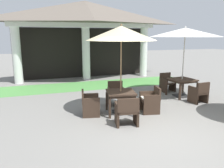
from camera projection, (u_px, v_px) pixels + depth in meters
The scene contains 14 objects.
ground_plane at pixel (154, 133), 5.98m from camera, with size 60.00×60.00×0.00m, color gray.
background_pavilion at pixel (85, 19), 12.69m from camera, with size 8.63×3.10×4.42m.
lawn_strip at pixel (94, 85), 11.77m from camera, with size 10.43×2.14×0.01m, color #519347.
patio_table_near_foreground at pixel (182, 81), 9.46m from camera, with size 1.01×1.01×0.76m.
patio_umbrella_near_foreground at pixel (185, 33), 9.04m from camera, with size 2.86×2.86×2.91m.
patio_chair_near_foreground_south at pixel (199, 93), 8.62m from camera, with size 0.60×0.58×0.83m.
patio_chair_near_foreground_north at pixel (167, 83), 10.41m from camera, with size 0.63×0.53×0.84m.
patio_table_mid_left at pixel (121, 94), 7.38m from camera, with size 1.06×1.06×0.75m.
patio_umbrella_mid_left at pixel (121, 34), 6.97m from camera, with size 2.22×2.22×2.90m.
patio_chair_mid_left_west at pixel (90, 103), 7.29m from camera, with size 0.67×0.73×0.81m.
patio_chair_mid_left_east at pixel (151, 100), 7.56m from camera, with size 0.67×0.69×0.86m.
patio_chair_mid_left_south at pixel (127, 111), 6.44m from camera, with size 0.72×0.62×0.85m.
patio_chair_mid_left_north at pixel (116, 94), 8.42m from camera, with size 0.68×0.64×0.86m.
terracotta_urn at pixel (115, 87), 10.55m from camera, with size 0.33×0.33×0.40m.
Camera 1 is at (-2.90, -4.88, 2.55)m, focal length 36.12 mm.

